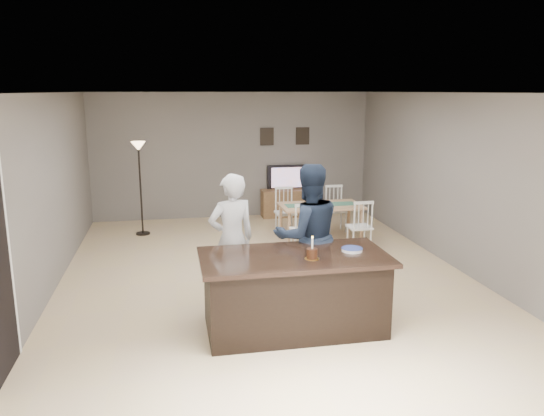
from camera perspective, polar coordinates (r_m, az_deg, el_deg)
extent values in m
plane|color=tan|center=(8.01, -0.64, -7.40)|extent=(8.00, 8.00, 0.00)
plane|color=slate|center=(11.57, -4.25, 5.65)|extent=(6.00, 0.00, 6.00)
plane|color=slate|center=(3.92, 10.02, -8.30)|extent=(6.00, 0.00, 6.00)
plane|color=slate|center=(7.71, -23.17, 1.21)|extent=(0.00, 8.00, 8.00)
plane|color=slate|center=(8.70, 19.19, 2.71)|extent=(0.00, 8.00, 8.00)
plane|color=white|center=(7.53, -0.70, 12.31)|extent=(8.00, 8.00, 0.00)
cube|color=black|center=(6.21, 2.38, -9.26)|extent=(2.00, 1.00, 0.85)
cube|color=black|center=(6.06, 2.41, -5.31)|extent=(2.15, 1.10, 0.05)
cube|color=brown|center=(11.72, 1.81, 0.56)|extent=(1.20, 0.40, 0.60)
imported|color=black|center=(11.68, 1.75, 3.33)|extent=(0.91, 0.12, 0.53)
plane|color=orange|center=(11.60, 1.84, 3.30)|extent=(0.78, 0.00, 0.78)
cube|color=black|center=(11.62, -0.55, 7.69)|extent=(0.30, 0.02, 0.38)
cube|color=black|center=(11.79, 3.31, 7.74)|extent=(0.30, 0.02, 0.38)
imported|color=#BABBBF|center=(6.84, -4.34, -3.40)|extent=(0.71, 0.56, 1.72)
imported|color=#172033|center=(6.75, 3.89, -3.02)|extent=(0.94, 0.76, 1.85)
cylinder|color=gold|center=(5.93, 4.32, -5.44)|extent=(0.17, 0.17, 0.00)
cylinder|color=#3A200F|center=(5.92, 4.33, -4.91)|extent=(0.12, 0.12, 0.11)
cylinder|color=white|center=(5.88, 4.35, -3.82)|extent=(0.02, 0.02, 0.12)
sphere|color=#FFBF4C|center=(5.86, 4.36, -3.14)|extent=(0.02, 0.02, 0.02)
cylinder|color=white|center=(6.26, 8.60, -4.56)|extent=(0.24, 0.24, 0.01)
cylinder|color=white|center=(6.25, 8.60, -4.46)|extent=(0.24, 0.24, 0.01)
cylinder|color=white|center=(6.25, 8.60, -4.36)|extent=(0.24, 0.24, 0.01)
cylinder|color=#314395|center=(6.25, 8.61, -4.29)|extent=(0.25, 0.25, 0.00)
cube|color=tan|center=(9.68, 5.26, 0.24)|extent=(1.49, 0.84, 0.04)
cylinder|color=tan|center=(9.28, 1.86, -2.47)|extent=(0.06, 0.06, 0.66)
cylinder|color=tan|center=(10.28, 8.25, -1.10)|extent=(0.06, 0.06, 0.66)
cube|color=#3C6C55|center=(9.68, 5.27, 0.37)|extent=(1.30, 0.33, 0.01)
cube|color=silver|center=(9.00, 3.29, -2.37)|extent=(0.39, 0.37, 0.04)
cylinder|color=silver|center=(8.89, 2.52, -4.02)|extent=(0.03, 0.03, 0.40)
cylinder|color=silver|center=(9.24, 3.99, -3.39)|extent=(0.03, 0.03, 0.40)
cube|color=silver|center=(8.74, 3.60, 0.29)|extent=(0.35, 0.03, 0.05)
cube|color=silver|center=(9.31, 9.38, -2.03)|extent=(0.39, 0.37, 0.04)
cylinder|color=silver|center=(9.18, 8.73, -3.63)|extent=(0.03, 0.03, 0.40)
cylinder|color=silver|center=(9.55, 9.90, -3.02)|extent=(0.03, 0.03, 0.40)
cube|color=silver|center=(9.05, 9.85, 0.55)|extent=(0.35, 0.03, 0.05)
cube|color=silver|center=(10.23, 1.47, -0.54)|extent=(0.39, 0.37, 0.04)
cylinder|color=silver|center=(10.45, 2.12, -1.49)|extent=(0.03, 0.03, 0.40)
cylinder|color=silver|center=(10.11, 0.77, -1.97)|extent=(0.03, 0.03, 0.40)
cube|color=silver|center=(10.29, 1.28, 2.18)|extent=(0.35, 0.03, 0.05)
cube|color=silver|center=(10.49, 6.90, -0.29)|extent=(0.39, 0.37, 0.04)
cylinder|color=silver|center=(10.73, 7.43, -1.22)|extent=(0.03, 0.03, 0.40)
cylinder|color=silver|center=(10.36, 6.30, -1.68)|extent=(0.03, 0.03, 0.40)
cube|color=silver|center=(10.56, 6.69, 2.36)|extent=(0.35, 0.03, 0.05)
cylinder|color=black|center=(10.60, -13.70, -2.67)|extent=(0.27, 0.27, 0.03)
cylinder|color=black|center=(10.42, -13.94, 1.75)|extent=(0.03, 0.03, 1.65)
cone|color=#FFC98C|center=(10.30, -14.19, 6.47)|extent=(0.27, 0.27, 0.17)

